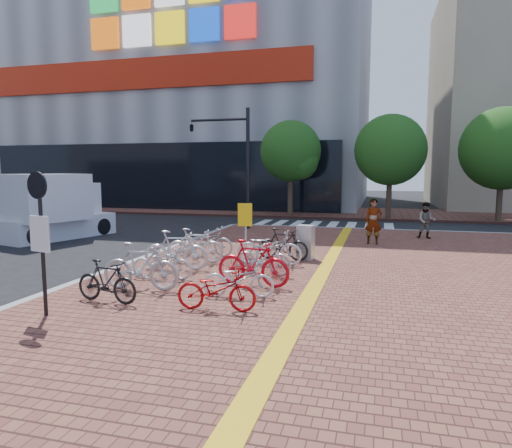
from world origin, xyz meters
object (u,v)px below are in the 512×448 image
(bike_4, at_px, (195,246))
(traffic_light_pole, at_px, (222,146))
(notice_sign, at_px, (40,226))
(box_truck, at_px, (54,208))
(bike_2, at_px, (162,263))
(bike_0, at_px, (106,281))
(utility_box, at_px, (306,242))
(bike_5, at_px, (205,241))
(bike_6, at_px, (216,290))
(yellow_sign, at_px, (245,220))
(bike_7, at_px, (238,279))
(bike_10, at_px, (269,248))
(bike_11, at_px, (283,244))
(bike_9, at_px, (263,258))
(bike_1, at_px, (141,266))
(pedestrian_b, at_px, (426,221))
(pedestrian_a, at_px, (374,221))
(bike_3, at_px, (176,250))
(bike_8, at_px, (253,263))

(bike_4, bearing_deg, traffic_light_pole, 5.19)
(notice_sign, distance_m, box_truck, 12.37)
(bike_2, height_order, traffic_light_pole, traffic_light_pole)
(bike_0, distance_m, utility_box, 6.81)
(bike_5, distance_m, bike_6, 6.04)
(yellow_sign, height_order, box_truck, box_truck)
(bike_2, xyz_separation_m, bike_5, (-0.11, 3.36, 0.07))
(notice_sign, bearing_deg, traffic_light_pole, 95.28)
(yellow_sign, bearing_deg, bike_5, -161.85)
(bike_7, bearing_deg, bike_5, 19.35)
(bike_10, xyz_separation_m, bike_11, (0.25, 0.82, -0.02))
(bike_9, bearing_deg, bike_1, 138.05)
(bike_7, bearing_deg, box_truck, 45.15)
(pedestrian_b, bearing_deg, bike_6, -107.53)
(bike_5, height_order, pedestrian_a, pedestrian_a)
(bike_0, distance_m, bike_6, 2.47)
(bike_3, relative_size, utility_box, 1.72)
(bike_10, distance_m, pedestrian_b, 8.60)
(bike_3, relative_size, bike_5, 1.00)
(bike_7, bearing_deg, bike_6, 161.84)
(bike_4, xyz_separation_m, utility_box, (3.19, 1.45, 0.01))
(bike_5, xyz_separation_m, pedestrian_a, (5.35, 4.05, 0.39))
(bike_5, bearing_deg, bike_0, 177.74)
(bike_7, bearing_deg, utility_box, -19.16)
(bike_1, xyz_separation_m, bike_11, (2.50, 4.49, -0.07))
(bike_4, relative_size, bike_7, 1.12)
(box_truck, bearing_deg, utility_box, -13.03)
(bike_0, height_order, bike_3, bike_3)
(utility_box, xyz_separation_m, yellow_sign, (-2.04, 0.12, 0.66))
(bike_6, relative_size, traffic_light_pole, 0.28)
(bike_4, relative_size, traffic_light_pole, 0.31)
(bike_2, bearing_deg, traffic_light_pole, 4.48)
(notice_sign, relative_size, traffic_light_pole, 0.48)
(bike_10, relative_size, yellow_sign, 1.14)
(bike_4, relative_size, yellow_sign, 1.02)
(bike_7, bearing_deg, bike_8, -12.03)
(bike_1, relative_size, pedestrian_a, 1.07)
(traffic_light_pole, bearing_deg, bike_10, -61.85)
(bike_6, distance_m, utility_box, 5.90)
(bike_2, relative_size, bike_4, 0.91)
(bike_7, distance_m, utility_box, 4.85)
(bike_3, xyz_separation_m, bike_6, (2.44, -3.32, -0.13))
(utility_box, height_order, box_truck, box_truck)
(bike_6, relative_size, pedestrian_a, 0.93)
(notice_sign, distance_m, traffic_light_pole, 14.37)
(pedestrian_a, bearing_deg, bike_10, -127.50)
(bike_1, distance_m, bike_11, 5.14)
(utility_box, distance_m, yellow_sign, 2.15)
(bike_1, height_order, bike_4, bike_1)
(bike_8, distance_m, bike_10, 2.58)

